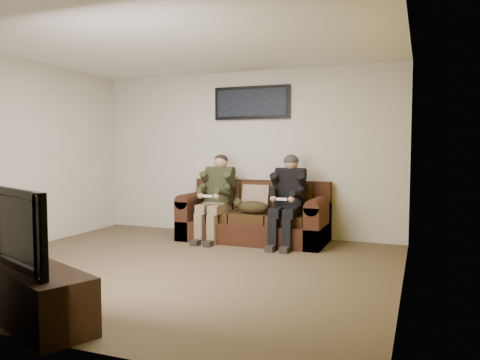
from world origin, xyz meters
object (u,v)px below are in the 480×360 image
at_px(sofa, 255,218).
at_px(person_left, 216,192).
at_px(framed_poster, 252,103).
at_px(tv_stand, 31,294).
at_px(television, 29,227).
at_px(cat, 252,207).
at_px(person_right, 288,195).

bearing_deg(sofa, person_left, -162.00).
height_order(framed_poster, tv_stand, framed_poster).
relative_size(sofa, television, 1.96).
height_order(tv_stand, television, television).
distance_m(person_left, framed_poster, 1.53).
height_order(cat, framed_poster, framed_poster).
distance_m(person_right, tv_stand, 3.80).
xyz_separation_m(sofa, person_left, (-0.56, -0.18, 0.39)).
height_order(sofa, television, television).
bearing_deg(framed_poster, person_left, -122.14).
height_order(framed_poster, television, framed_poster).
height_order(person_right, framed_poster, framed_poster).
distance_m(sofa, cat, 0.33).
distance_m(cat, television, 3.58).
distance_m(person_right, cat, 0.56).
xyz_separation_m(person_right, television, (-1.13, -3.60, 0.04)).
relative_size(sofa, person_left, 1.68).
bearing_deg(person_left, person_right, 0.02).
bearing_deg(person_left, cat, -7.35).
relative_size(person_left, tv_stand, 0.91).
distance_m(tv_stand, television, 0.54).
bearing_deg(framed_poster, person_right, -36.92).
bearing_deg(person_right, tv_stand, -107.48).
xyz_separation_m(person_right, tv_stand, (-1.13, -3.60, -0.50)).
bearing_deg(television, person_left, 112.77).
distance_m(person_right, framed_poster, 1.67).
bearing_deg(sofa, television, -98.65).
xyz_separation_m(person_right, framed_poster, (-0.76, 0.57, 1.37)).
distance_m(person_left, person_right, 1.12).
bearing_deg(television, sofa, 104.38).
relative_size(framed_poster, television, 1.13).
height_order(person_right, television, person_right).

